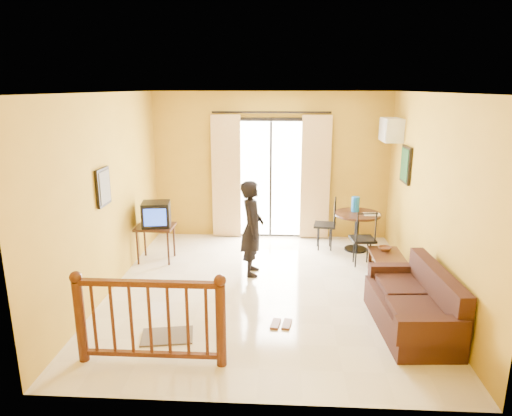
# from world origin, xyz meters

# --- Properties ---
(ground) EXTENTS (5.00, 5.00, 0.00)m
(ground) POSITION_xyz_m (0.00, 0.00, 0.00)
(ground) COLOR beige
(ground) RESTS_ON ground
(room_shell) EXTENTS (5.00, 5.00, 5.00)m
(room_shell) POSITION_xyz_m (0.00, 0.00, 1.70)
(room_shell) COLOR white
(room_shell) RESTS_ON ground
(balcony_door) EXTENTS (2.25, 0.14, 2.46)m
(balcony_door) POSITION_xyz_m (0.00, 2.43, 1.19)
(balcony_door) COLOR black
(balcony_door) RESTS_ON ground
(tv_table) EXTENTS (0.62, 0.52, 0.62)m
(tv_table) POSITION_xyz_m (-1.90, 1.06, 0.54)
(tv_table) COLOR black
(tv_table) RESTS_ON ground
(television) EXTENTS (0.51, 0.48, 0.41)m
(television) POSITION_xyz_m (-1.87, 1.05, 0.82)
(television) COLOR black
(television) RESTS_ON tv_table
(picture_left) EXTENTS (0.05, 0.42, 0.52)m
(picture_left) POSITION_xyz_m (-2.22, -0.20, 1.55)
(picture_left) COLOR black
(picture_left) RESTS_ON room_shell
(dining_table) EXTENTS (0.83, 0.83, 0.69)m
(dining_table) POSITION_xyz_m (1.57, 1.77, 0.55)
(dining_table) COLOR black
(dining_table) RESTS_ON ground
(water_jug) EXTENTS (0.15, 0.15, 0.27)m
(water_jug) POSITION_xyz_m (1.54, 1.89, 0.83)
(water_jug) COLOR #1359B4
(water_jug) RESTS_ON dining_table
(serving_tray) EXTENTS (0.28, 0.19, 0.02)m
(serving_tray) POSITION_xyz_m (1.80, 1.67, 0.70)
(serving_tray) COLOR beige
(serving_tray) RESTS_ON dining_table
(dining_chairs) EXTENTS (1.00, 1.21, 0.95)m
(dining_chairs) POSITION_xyz_m (1.28, 1.43, 0.00)
(dining_chairs) COLOR black
(dining_chairs) RESTS_ON ground
(air_conditioner) EXTENTS (0.31, 0.60, 0.40)m
(air_conditioner) POSITION_xyz_m (2.09, 1.95, 2.15)
(air_conditioner) COLOR silver
(air_conditioner) RESTS_ON room_shell
(botanical_print) EXTENTS (0.05, 0.50, 0.60)m
(botanical_print) POSITION_xyz_m (2.22, 1.30, 1.65)
(botanical_print) COLOR black
(botanical_print) RESTS_ON room_shell
(coffee_table) EXTENTS (0.47, 0.84, 0.38)m
(coffee_table) POSITION_xyz_m (1.85, 0.51, 0.25)
(coffee_table) COLOR black
(coffee_table) RESTS_ON ground
(bowl) EXTENTS (0.24, 0.24, 0.06)m
(bowl) POSITION_xyz_m (1.85, 0.72, 0.41)
(bowl) COLOR #4F2B1B
(bowl) RESTS_ON coffee_table
(sofa) EXTENTS (0.86, 1.69, 0.78)m
(sofa) POSITION_xyz_m (1.85, -1.02, 0.29)
(sofa) COLOR black
(sofa) RESTS_ON ground
(standing_person) EXTENTS (0.38, 0.56, 1.50)m
(standing_person) POSITION_xyz_m (-0.24, 0.59, 0.75)
(standing_person) COLOR black
(standing_person) RESTS_ON ground
(stair_balustrade) EXTENTS (1.63, 0.13, 1.04)m
(stair_balustrade) POSITION_xyz_m (-1.15, -1.90, 0.56)
(stair_balustrade) COLOR #471E0F
(stair_balustrade) RESTS_ON ground
(doormat) EXTENTS (0.66, 0.50, 0.02)m
(doormat) POSITION_xyz_m (-1.12, -1.38, 0.01)
(doormat) COLOR #574E46
(doormat) RESTS_ON ground
(sandals) EXTENTS (0.28, 0.26, 0.03)m
(sandals) POSITION_xyz_m (0.23, -1.03, 0.01)
(sandals) COLOR #4F2B1B
(sandals) RESTS_ON ground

